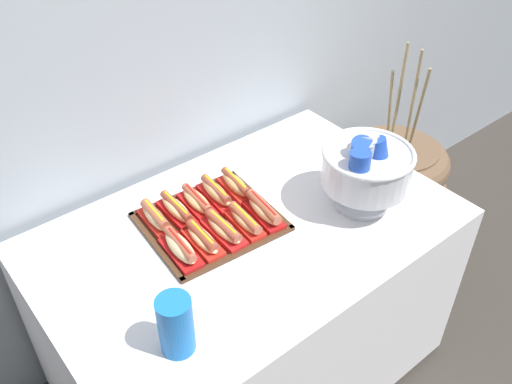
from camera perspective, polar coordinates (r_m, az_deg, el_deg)
name	(u,v)px	position (r m, az deg, el deg)	size (l,w,h in m)	color
ground_plane	(250,369)	(2.34, -0.67, -17.73)	(10.00, 10.00, 0.00)	#38332D
back_wall	(146,16)	(1.85, -11.31, 17.41)	(6.00, 0.10, 2.60)	#9EA8B2
buffet_table	(249,303)	(2.02, -0.75, -11.36)	(1.32, 0.85, 0.76)	silver
floor_vase	(387,202)	(2.66, 13.33, -1.03)	(0.55, 0.55, 1.10)	brown
serving_tray	(211,222)	(1.77, -4.71, -3.09)	(0.43, 0.39, 0.01)	#472B19
hot_dog_0	(181,248)	(1.65, -7.78, -5.78)	(0.08, 0.17, 0.06)	#B21414
hot_dog_1	(203,239)	(1.68, -5.52, -4.86)	(0.07, 0.17, 0.06)	red
hot_dog_2	(224,229)	(1.70, -3.34, -3.86)	(0.07, 0.17, 0.06)	red
hot_dog_3	(244,220)	(1.73, -1.23, -2.93)	(0.07, 0.16, 0.06)	red
hot_dog_4	(264,211)	(1.76, 0.81, -1.94)	(0.08, 0.18, 0.06)	#B21414
hot_dog_5	(155,218)	(1.76, -10.33, -2.64)	(0.07, 0.17, 0.06)	red
hot_dog_6	(177,210)	(1.79, -8.18, -1.81)	(0.07, 0.18, 0.06)	#B21414
hot_dog_7	(197,202)	(1.81, -6.09, -0.99)	(0.08, 0.17, 0.06)	#B21414
hot_dog_8	(217,193)	(1.84, -4.08, -0.06)	(0.07, 0.18, 0.06)	red
hot_dog_9	(236,185)	(1.87, -2.11, 0.73)	(0.08, 0.17, 0.06)	red
punch_bowl	(366,167)	(1.78, 11.32, 2.57)	(0.29, 0.29, 0.27)	silver
cup_stack	(176,325)	(1.40, -8.26, -13.41)	(0.09, 0.09, 0.17)	blue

